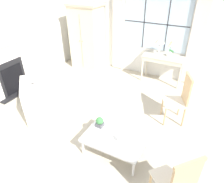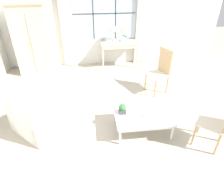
{
  "view_description": "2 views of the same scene",
  "coord_description": "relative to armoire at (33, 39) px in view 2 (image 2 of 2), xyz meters",
  "views": [
    {
      "loc": [
        1.5,
        -2.57,
        2.85
      ],
      "look_at": [
        0.08,
        0.2,
        0.92
      ],
      "focal_mm": 32.0,
      "sensor_mm": 36.0,
      "label": 1
    },
    {
      "loc": [
        -0.52,
        -3.12,
        2.69
      ],
      "look_at": [
        -0.12,
        0.19,
        0.62
      ],
      "focal_mm": 32.0,
      "sensor_mm": 36.0,
      "label": 2
    }
  ],
  "objects": [
    {
      "name": "accent_chair_wooden",
      "position": [
        3.59,
        -3.46,
        -0.41
      ],
      "size": [
        0.62,
        0.62,
        1.05
      ],
      "color": "beige",
      "rests_on": "ground_plane"
    },
    {
      "name": "table_lamp",
      "position": [
        2.29,
        0.12,
        0.19
      ],
      "size": [
        0.27,
        0.27,
        0.52
      ],
      "color": "silver",
      "rests_on": "console_table"
    },
    {
      "name": "potted_plant_small",
      "position": [
        2.08,
        -2.82,
        -0.53
      ],
      "size": [
        0.14,
        0.14,
        0.2
      ],
      "color": "#4C4C51",
      "rests_on": "coffee_table"
    },
    {
      "name": "coffee_table",
      "position": [
        2.45,
        -2.91,
        -0.66
      ],
      "size": [
        1.05,
        0.77,
        0.38
      ],
      "color": "silver",
      "rests_on": "ground_plane"
    },
    {
      "name": "side_chair_wooden",
      "position": [
        3.25,
        -1.53,
        -0.39
      ],
      "size": [
        0.58,
        0.58,
        1.09
      ],
      "color": "beige",
      "rests_on": "ground_plane"
    },
    {
      "name": "console_table",
      "position": [
        2.46,
        0.07,
        -0.31
      ],
      "size": [
        1.13,
        0.5,
        0.78
      ],
      "color": "beige",
      "rests_on": "ground_plane"
    },
    {
      "name": "ground_plane",
      "position": [
        2.05,
        -2.63,
        -1.0
      ],
      "size": [
        14.0,
        14.0,
        0.0
      ],
      "primitive_type": "plane",
      "color": "#B2A893"
    },
    {
      "name": "potted_orchid",
      "position": [
        2.58,
        0.14,
        -0.05
      ],
      "size": [
        0.19,
        0.15,
        0.44
      ],
      "color": "white",
      "rests_on": "console_table"
    },
    {
      "name": "armchair_upholstered",
      "position": [
        0.55,
        -2.61,
        -0.72
      ],
      "size": [
        1.24,
        1.25,
        0.83
      ],
      "color": "silver",
      "rests_on": "ground_plane"
    },
    {
      "name": "armoire",
      "position": [
        0.0,
        0.0,
        0.0
      ],
      "size": [
        1.0,
        0.71,
        1.99
      ],
      "color": "beige",
      "rests_on": "ground_plane"
    },
    {
      "name": "wall_back_windowed",
      "position": [
        2.05,
        0.4,
        0.39
      ],
      "size": [
        7.2,
        0.14,
        2.8
      ],
      "color": "silver",
      "rests_on": "ground_plane"
    },
    {
      "name": "pillar_candle",
      "position": [
        2.57,
        -3.01,
        -0.56
      ],
      "size": [
        0.1,
        0.1,
        0.15
      ],
      "color": "silver",
      "rests_on": "coffee_table"
    }
  ]
}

